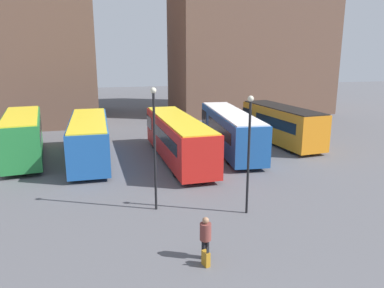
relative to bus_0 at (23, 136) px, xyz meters
The scene contains 10 objects.
building_block_right 32.76m from the bus_0, 36.37° to the left, with size 19.50×11.44×25.31m.
bus_0 is the anchor object (origin of this frame).
bus_1 4.84m from the bus_0, 15.00° to the right, with size 2.63×10.40×3.08m.
bus_2 11.23m from the bus_0, 13.60° to the right, with size 2.95×12.14×3.11m.
bus_3 15.56m from the bus_0, ahead, with size 3.46×11.95×3.15m.
bus_4 20.59m from the bus_0, ahead, with size 3.49×9.64×3.19m.
traveler 18.62m from the bus_0, 60.63° to the right, with size 0.54×0.54×1.70m.
suitcase 19.04m from the bus_0, 61.69° to the right, with size 0.27×0.40×0.83m.
lamp_post_0 17.71m from the bus_0, 46.02° to the right, with size 0.28×0.28×5.79m.
lamp_post_1 13.85m from the bus_0, 54.42° to the right, with size 0.28×0.28×6.12m.
Camera 1 is at (-4.82, -5.86, 7.75)m, focal length 35.00 mm.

